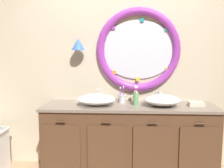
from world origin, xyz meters
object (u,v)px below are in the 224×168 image
Objects in this scene: sink_basin_left at (97,99)px; sink_basin_right at (162,100)px; toothbrush_holder_right at (136,98)px; folded_hand_towel at (196,104)px; soap_dispenser at (136,99)px; toothbrush_holder_left at (122,98)px.

sink_basin_right is at bearing -0.00° from sink_basin_left.
toothbrush_holder_right is 0.70m from folded_hand_towel.
folded_hand_towel is (0.39, 0.01, -0.04)m from sink_basin_right.
folded_hand_towel is (0.70, -0.01, -0.06)m from soap_dispenser.
sink_basin_right is 2.37× the size of soap_dispenser.
folded_hand_towel is at bearing -0.74° from soap_dispenser.
toothbrush_holder_left is at bearing 160.23° from sink_basin_right.
sink_basin_left is 0.76m from sink_basin_right.
sink_basin_right is 0.40m from folded_hand_towel.
toothbrush_holder_left is at bearing 136.97° from soap_dispenser.
sink_basin_left is 2.56× the size of soap_dispenser.
sink_basin_right is 0.30m from soap_dispenser.
folded_hand_towel is (0.69, -0.14, -0.04)m from toothbrush_holder_right.
sink_basin_left is at bearing -179.67° from folded_hand_towel.
folded_hand_towel is (1.15, 0.01, -0.05)m from sink_basin_left.
toothbrush_holder_right is (-0.30, 0.15, -0.01)m from sink_basin_right.
toothbrush_holder_left reaches higher than sink_basin_right.
folded_hand_towel is (0.86, -0.16, -0.03)m from toothbrush_holder_left.
sink_basin_right is 2.04× the size of toothbrush_holder_left.
toothbrush_holder_left is 0.95× the size of toothbrush_holder_right.
toothbrush_holder_left is at bearing 169.44° from folded_hand_towel.
toothbrush_holder_right is 1.22× the size of soap_dispenser.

